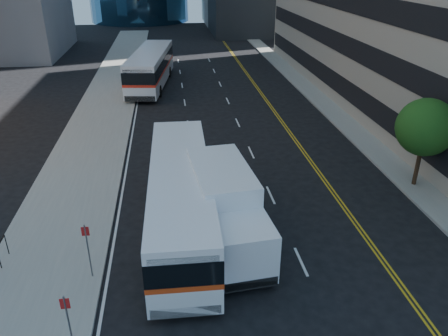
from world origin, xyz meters
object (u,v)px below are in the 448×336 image
Objects in this scene: street_tree at (426,127)px; box_truck at (226,209)px; bus_rear at (151,67)px; bus_front at (181,196)px.

street_tree reaches higher than box_truck.
street_tree is 28.92m from bus_rear.
box_truck is at bearing -160.27° from street_tree.
box_truck is (2.00, -1.47, 0.04)m from bus_front.
street_tree is at bearing -49.67° from bus_rear.
bus_rear is at bearing 92.23° from box_truck.
bus_rear is (-15.60, 24.29, -1.72)m from street_tree.
bus_rear is 1.86× the size of box_truck.
bus_front is at bearing -168.82° from street_tree.
street_tree is 0.68× the size of box_truck.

